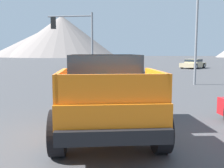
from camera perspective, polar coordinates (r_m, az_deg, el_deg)
The scene contains 7 objects.
ground_plane at distance 6.15m, azimuth 0.62°, elevation -11.79°, with size 320.00×320.00×0.00m, color #424244.
orange_pickup_truck at distance 6.65m, azimuth -1.53°, elevation -0.77°, with size 3.06×4.98×1.91m.
parked_car_white at distance 25.89m, azimuth 4.22°, elevation 3.73°, with size 2.31×4.49×1.11m.
parked_car_tan at distance 34.75m, azimuth 17.27°, elevation 4.27°, with size 3.74×4.63×1.17m.
traffic_light_crosswalk at distance 21.00m, azimuth -8.27°, elevation 11.04°, with size 3.62×0.38×5.02m.
street_lamp_post at distance 17.11m, azimuth 18.12°, elevation 16.42°, with size 0.90×0.24×8.25m.
distant_mountain_range at distance 131.71m, azimuth -6.88°, elevation 9.48°, with size 151.75×76.43×18.83m.
Camera 1 is at (0.82, -5.77, 1.96)m, focal length 42.00 mm.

